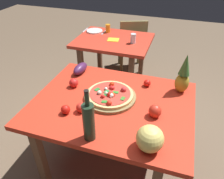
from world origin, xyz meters
TOP-DOWN VIEW (x-y plane):
  - ground_plane at (0.00, 0.00)m, footprint 10.00×10.00m
  - display_table at (0.00, 0.00)m, footprint 1.24×0.97m
  - background_table at (-0.39, 1.25)m, footprint 0.95×0.75m
  - dining_chair at (-0.28, 1.86)m, footprint 0.52×0.52m
  - pizza_board at (-0.03, 0.04)m, footprint 0.42×0.42m
  - pizza at (-0.03, 0.04)m, footprint 0.37×0.37m
  - wine_bottle at (-0.02, -0.40)m, footprint 0.08×0.08m
  - pineapple_left at (0.50, 0.32)m, footprint 0.11×0.11m
  - melon at (0.35, -0.37)m, footprint 0.17×0.17m
  - bell_pepper at (0.34, -0.06)m, footprint 0.09×0.09m
  - eggplant at (-0.43, 0.34)m, footprint 0.11×0.21m
  - tomato_by_bottle at (-0.28, -0.23)m, footprint 0.07×0.07m
  - tomato_beside_pepper at (-0.38, 0.10)m, footprint 0.08×0.08m
  - tomato_near_board at (-0.18, -0.18)m, footprint 0.08×0.08m
  - tomato_at_corner at (0.22, 0.31)m, footprint 0.06×0.06m
  - drinking_glass_juice at (-0.54, 1.46)m, footprint 0.07×0.07m
  - drinking_glass_water at (-0.13, 1.20)m, footprint 0.06×0.06m
  - dinner_plate at (-0.73, 1.43)m, footprint 0.22×0.22m
  - fork_utensil at (-0.87, 1.43)m, footprint 0.02×0.18m
  - knife_utensil at (-0.59, 1.43)m, footprint 0.02×0.18m
  - napkin_folded at (-0.39, 1.22)m, footprint 0.16×0.14m

SIDE VIEW (x-z plane):
  - ground_plane at x=0.00m, z-range 0.00..0.00m
  - dining_chair at x=-0.28m, z-range 0.06..0.91m
  - background_table at x=-0.39m, z-range 0.26..1.01m
  - display_table at x=0.00m, z-range 0.29..1.05m
  - napkin_folded at x=-0.39m, z-range 0.76..0.76m
  - fork_utensil at x=-0.87m, z-range 0.76..0.76m
  - knife_utensil at x=-0.59m, z-range 0.76..0.76m
  - dinner_plate at x=-0.73m, z-range 0.76..0.77m
  - pizza_board at x=-0.03m, z-range 0.76..0.78m
  - tomato_at_corner at x=0.22m, z-range 0.76..0.82m
  - tomato_by_bottle at x=-0.28m, z-range 0.76..0.83m
  - tomato_near_board at x=-0.18m, z-range 0.76..0.83m
  - tomato_beside_pepper at x=-0.38m, z-range 0.76..0.84m
  - pizza at x=-0.03m, z-range 0.77..0.83m
  - eggplant at x=-0.43m, z-range 0.76..0.85m
  - bell_pepper at x=0.34m, z-range 0.75..0.85m
  - drinking_glass_juice at x=-0.54m, z-range 0.76..0.86m
  - drinking_glass_water at x=-0.13m, z-range 0.76..0.87m
  - melon at x=0.35m, z-range 0.76..0.92m
  - wine_bottle at x=-0.02m, z-range 0.71..1.08m
  - pineapple_left at x=0.50m, z-range 0.74..1.08m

